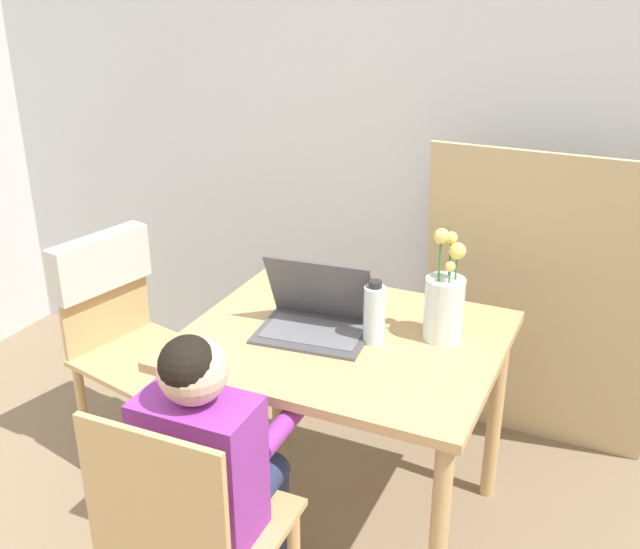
# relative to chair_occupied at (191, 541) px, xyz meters

# --- Properties ---
(wall_back) EXTENTS (6.40, 0.05, 2.50)m
(wall_back) POSITION_rel_chair_occupied_xyz_m (0.27, 1.52, 0.81)
(wall_back) COLOR silver
(wall_back) RESTS_ON ground_plane
(dining_table) EXTENTS (0.94, 0.79, 0.71)m
(dining_table) POSITION_rel_chair_occupied_xyz_m (0.12, 0.68, 0.17)
(dining_table) COLOR tan
(dining_table) RESTS_ON ground_plane
(chair_occupied) EXTENTS (0.41, 0.41, 0.84)m
(chair_occupied) POSITION_rel_chair_occupied_xyz_m (0.00, 0.00, 0.00)
(chair_occupied) COLOR tan
(chair_occupied) RESTS_ON ground_plane
(chair_spare) EXTENTS (0.51, 0.48, 0.85)m
(chair_spare) POSITION_rel_chair_occupied_xyz_m (-0.80, 0.75, 0.14)
(chair_spare) COLOR tan
(chair_spare) RESTS_ON ground_plane
(person_seated) EXTENTS (0.31, 0.43, 0.99)m
(person_seated) POSITION_rel_chair_occupied_xyz_m (-0.00, 0.12, 0.17)
(person_seated) COLOR purple
(person_seated) RESTS_ON ground_plane
(laptop) EXTENTS (0.36, 0.28, 0.23)m
(laptop) POSITION_rel_chair_occupied_xyz_m (0.03, 0.68, 0.32)
(laptop) COLOR #4C4C51
(laptop) RESTS_ON dining_table
(flower_vase) EXTENTS (0.12, 0.12, 0.36)m
(flower_vase) POSITION_rel_chair_occupied_xyz_m (0.40, 0.80, 0.39)
(flower_vase) COLOR silver
(flower_vase) RESTS_ON dining_table
(water_bottle) EXTENTS (0.07, 0.07, 0.20)m
(water_bottle) POSITION_rel_chair_occupied_xyz_m (0.22, 0.69, 0.36)
(water_bottle) COLOR silver
(water_bottle) RESTS_ON dining_table
(cardboard_panel) EXTENTS (0.85, 0.18, 1.19)m
(cardboard_panel) POSITION_rel_chair_occupied_xyz_m (0.61, 1.38, 0.15)
(cardboard_panel) COLOR tan
(cardboard_panel) RESTS_ON ground_plane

